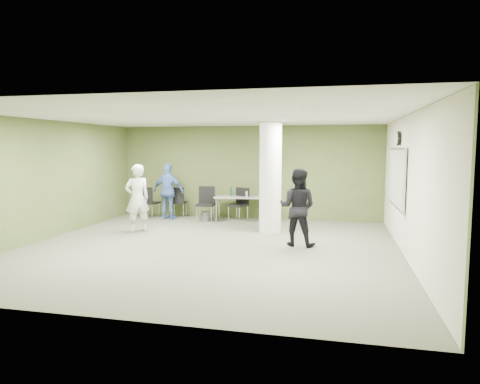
% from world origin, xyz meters
% --- Properties ---
extents(floor, '(8.00, 8.00, 0.00)m').
position_xyz_m(floor, '(0.00, 0.00, 0.00)').
color(floor, '#4B4D3C').
rests_on(floor, ground).
extents(ceiling, '(8.00, 8.00, 0.00)m').
position_xyz_m(ceiling, '(0.00, 0.00, 2.80)').
color(ceiling, white).
rests_on(ceiling, wall_back).
extents(wall_back, '(8.00, 2.80, 0.02)m').
position_xyz_m(wall_back, '(0.00, 4.00, 1.40)').
color(wall_back, '#4C5729').
rests_on(wall_back, floor).
extents(wall_left, '(0.02, 8.00, 2.80)m').
position_xyz_m(wall_left, '(-4.00, 0.00, 1.40)').
color(wall_left, '#4C5729').
rests_on(wall_left, floor).
extents(wall_right_cream, '(0.02, 8.00, 2.80)m').
position_xyz_m(wall_right_cream, '(4.00, 0.00, 1.40)').
color(wall_right_cream, beige).
rests_on(wall_right_cream, floor).
extents(column, '(0.56, 0.56, 2.80)m').
position_xyz_m(column, '(1.00, 2.00, 1.40)').
color(column, silver).
rests_on(column, floor).
extents(whiteboard, '(0.05, 2.30, 1.30)m').
position_xyz_m(whiteboard, '(3.92, 1.20, 1.50)').
color(whiteboard, silver).
rests_on(whiteboard, wall_right_cream).
extents(wall_clock, '(0.06, 0.32, 0.32)m').
position_xyz_m(wall_clock, '(3.92, 1.20, 2.35)').
color(wall_clock, black).
rests_on(wall_clock, wall_right_cream).
extents(folding_table, '(1.59, 0.85, 0.97)m').
position_xyz_m(folding_table, '(-0.12, 3.47, 0.67)').
color(folding_table, gray).
rests_on(folding_table, floor).
extents(wastebasket, '(0.24, 0.24, 0.28)m').
position_xyz_m(wastebasket, '(-1.08, 3.11, 0.14)').
color(wastebasket, '#4C4C4C').
rests_on(wastebasket, floor).
extents(chair_back_left, '(0.55, 0.55, 0.97)m').
position_xyz_m(chair_back_left, '(-2.93, 3.21, 0.57)').
color(chair_back_left, black).
rests_on(chair_back_left, floor).
extents(chair_back_right, '(0.52, 0.52, 0.94)m').
position_xyz_m(chair_back_right, '(-2.11, 3.56, 0.55)').
color(chair_back_right, black).
rests_on(chair_back_right, floor).
extents(chair_table_left, '(0.56, 0.56, 1.01)m').
position_xyz_m(chair_table_left, '(-1.08, 3.17, 0.59)').
color(chair_table_left, black).
rests_on(chair_table_left, floor).
extents(chair_table_right, '(0.64, 0.64, 0.98)m').
position_xyz_m(chair_table_right, '(-0.11, 3.38, 0.57)').
color(chair_table_right, black).
rests_on(chair_table_right, floor).
extents(woman_white, '(0.74, 0.74, 1.73)m').
position_xyz_m(woman_white, '(-2.32, 1.26, 0.86)').
color(woman_white, silver).
rests_on(woman_white, floor).
extents(man_black, '(0.92, 0.77, 1.70)m').
position_xyz_m(man_black, '(1.82, 0.61, 0.85)').
color(man_black, black).
rests_on(man_black, floor).
extents(man_blue, '(1.02, 0.49, 1.68)m').
position_xyz_m(man_blue, '(-2.26, 3.18, 0.84)').
color(man_blue, '#476BB0').
rests_on(man_blue, floor).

